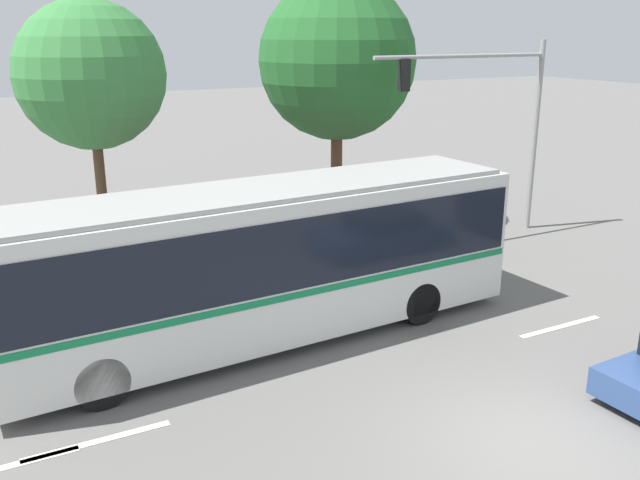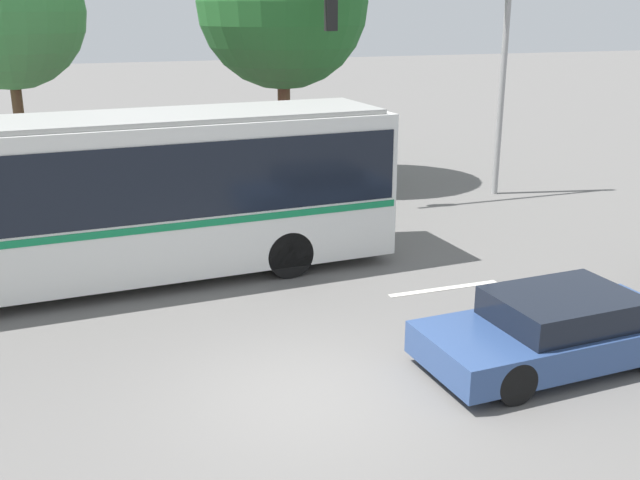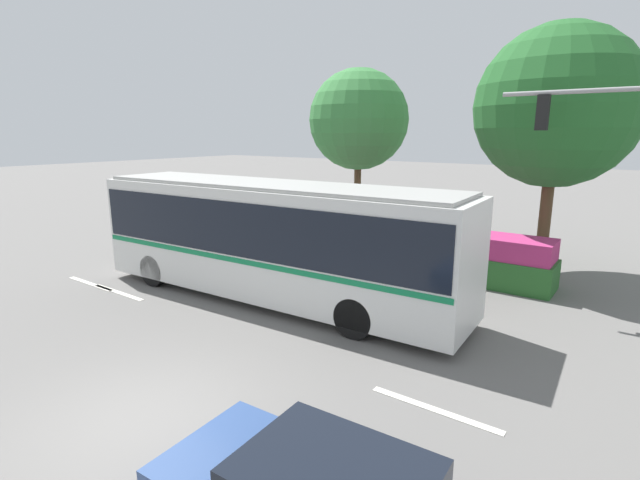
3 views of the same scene
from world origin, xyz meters
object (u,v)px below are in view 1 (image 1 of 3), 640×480
object	(u,v)px
city_bus	(267,254)
traffic_light_pole	(497,108)
street_tree_centre	(337,61)
street_tree_left	(91,75)

from	to	relation	value
city_bus	traffic_light_pole	distance (m)	10.67
city_bus	traffic_light_pole	world-z (taller)	traffic_light_pole
city_bus	traffic_light_pole	bearing A→B (deg)	-160.92
street_tree_centre	street_tree_left	bearing A→B (deg)	176.13
traffic_light_pole	street_tree_left	distance (m)	12.27
traffic_light_pole	street_tree_centre	world-z (taller)	street_tree_centre
city_bus	street_tree_left	world-z (taller)	street_tree_left
street_tree_centre	traffic_light_pole	bearing A→B (deg)	-41.56
street_tree_left	street_tree_centre	world-z (taller)	street_tree_centre
city_bus	street_tree_centre	size ratio (longest dim) A/B	1.43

